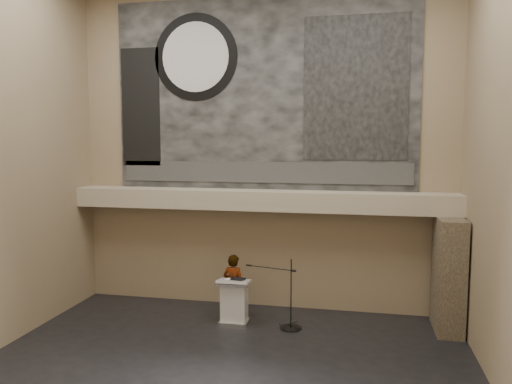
# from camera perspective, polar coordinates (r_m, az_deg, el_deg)

# --- Properties ---
(floor) EXTENTS (10.00, 10.00, 0.00)m
(floor) POSITION_cam_1_polar(r_m,az_deg,el_deg) (10.40, -3.83, -19.72)
(floor) COLOR black
(floor) RESTS_ON ground
(wall_back) EXTENTS (10.00, 0.02, 8.50)m
(wall_back) POSITION_cam_1_polar(r_m,az_deg,el_deg) (13.27, 0.71, 4.87)
(wall_back) COLOR #8A7757
(wall_back) RESTS_ON floor
(wall_front) EXTENTS (10.00, 0.02, 8.50)m
(wall_front) POSITION_cam_1_polar(r_m,az_deg,el_deg) (5.64, -15.16, 3.17)
(wall_front) COLOR #8A7757
(wall_front) RESTS_ON floor
(wall_right) EXTENTS (0.02, 8.00, 8.50)m
(wall_right) POSITION_cam_1_polar(r_m,az_deg,el_deg) (9.35, 27.04, 3.76)
(wall_right) COLOR #8A7757
(wall_right) RESTS_ON floor
(soffit) EXTENTS (10.00, 0.80, 0.50)m
(soffit) POSITION_cam_1_polar(r_m,az_deg,el_deg) (12.97, 0.36, -0.92)
(soffit) COLOR tan
(soffit) RESTS_ON wall_back
(sprinkler_left) EXTENTS (0.04, 0.04, 0.06)m
(sprinkler_left) POSITION_cam_1_polar(r_m,az_deg,el_deg) (13.36, -6.43, -1.96)
(sprinkler_left) COLOR #B2893D
(sprinkler_left) RESTS_ON soffit
(sprinkler_right) EXTENTS (0.04, 0.04, 0.06)m
(sprinkler_right) POSITION_cam_1_polar(r_m,az_deg,el_deg) (12.72, 8.74, -2.40)
(sprinkler_right) COLOR #B2893D
(sprinkler_right) RESTS_ON soffit
(banner) EXTENTS (8.00, 0.05, 5.00)m
(banner) POSITION_cam_1_polar(r_m,az_deg,el_deg) (13.29, 0.69, 11.13)
(banner) COLOR black
(banner) RESTS_ON wall_back
(banner_text_strip) EXTENTS (7.76, 0.02, 0.55)m
(banner_text_strip) POSITION_cam_1_polar(r_m,az_deg,el_deg) (13.23, 0.65, 2.26)
(banner_text_strip) COLOR #313131
(banner_text_strip) RESTS_ON banner
(banner_clock_rim) EXTENTS (2.30, 0.02, 2.30)m
(banner_clock_rim) POSITION_cam_1_polar(r_m,az_deg,el_deg) (13.84, -6.93, 15.05)
(banner_clock_rim) COLOR black
(banner_clock_rim) RESTS_ON banner
(banner_clock_face) EXTENTS (1.84, 0.02, 1.84)m
(banner_clock_face) POSITION_cam_1_polar(r_m,az_deg,el_deg) (13.82, -6.96, 15.07)
(banner_clock_face) COLOR silver
(banner_clock_face) RESTS_ON banner
(banner_building_print) EXTENTS (2.60, 0.02, 3.60)m
(banner_building_print) POSITION_cam_1_polar(r_m,az_deg,el_deg) (13.01, 11.30, 11.57)
(banner_building_print) COLOR black
(banner_building_print) RESTS_ON banner
(banner_brick_print) EXTENTS (1.10, 0.02, 3.20)m
(banner_brick_print) POSITION_cam_1_polar(r_m,az_deg,el_deg) (14.28, -13.04, 9.41)
(banner_brick_print) COLOR black
(banner_brick_print) RESTS_ON banner
(stone_pier) EXTENTS (0.60, 1.40, 2.70)m
(stone_pier) POSITION_cam_1_polar(r_m,az_deg,el_deg) (12.75, 21.13, -8.77)
(stone_pier) COLOR #423729
(stone_pier) RESTS_ON floor
(lectern) EXTENTS (0.78, 0.56, 1.14)m
(lectern) POSITION_cam_1_polar(r_m,az_deg,el_deg) (12.55, -2.50, -12.40)
(lectern) COLOR silver
(lectern) RESTS_ON floor
(binder) EXTENTS (0.38, 0.34, 0.04)m
(binder) POSITION_cam_1_polar(r_m,az_deg,el_deg) (12.38, -2.07, -9.91)
(binder) COLOR black
(binder) RESTS_ON lectern
(papers) EXTENTS (0.32, 0.38, 0.00)m
(papers) POSITION_cam_1_polar(r_m,az_deg,el_deg) (12.37, -3.16, -10.01)
(papers) COLOR white
(papers) RESTS_ON lectern
(speaker_person) EXTENTS (0.67, 0.52, 1.63)m
(speaker_person) POSITION_cam_1_polar(r_m,az_deg,el_deg) (12.91, -2.56, -10.65)
(speaker_person) COLOR silver
(speaker_person) RESTS_ON floor
(mic_stand) EXTENTS (1.41, 0.55, 1.70)m
(mic_stand) POSITION_cam_1_polar(r_m,az_deg,el_deg) (12.36, 3.82, -14.20)
(mic_stand) COLOR black
(mic_stand) RESTS_ON floor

